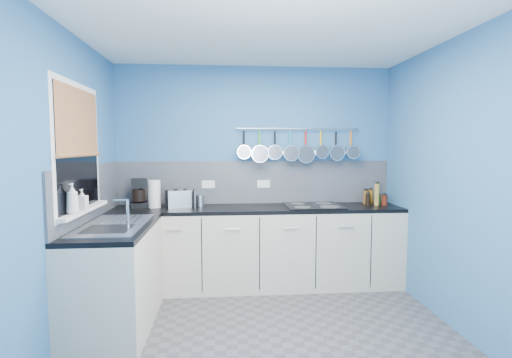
{
  "coord_description": "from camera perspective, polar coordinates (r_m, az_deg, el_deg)",
  "views": [
    {
      "loc": [
        -0.36,
        -3.01,
        1.57
      ],
      "look_at": [
        -0.05,
        0.75,
        1.25
      ],
      "focal_mm": 26.92,
      "sensor_mm": 36.0,
      "label": 1
    }
  ],
  "objects": [
    {
      "name": "condiment_3",
      "position": [
        4.63,
        18.55,
        -3.02
      ],
      "size": [
        0.07,
        0.07,
        0.11
      ],
      "primitive_type": "cylinder",
      "color": "#4C190C",
      "rests_on": "worktop_back"
    },
    {
      "name": "socket_left",
      "position": [
        4.51,
        -7.1,
        -0.79
      ],
      "size": [
        0.15,
        0.01,
        0.09
      ],
      "primitive_type": "cube",
      "color": "white",
      "rests_on": "backsplash_back"
    },
    {
      "name": "wall_left",
      "position": [
        3.28,
        -27.13,
        -1.28
      ],
      "size": [
        0.02,
        3.0,
        2.5
      ],
      "primitive_type": "cube",
      "color": "teal",
      "rests_on": "ground"
    },
    {
      "name": "bamboo_blind",
      "position": [
        3.53,
        -24.87,
        7.74
      ],
      "size": [
        0.01,
        0.9,
        0.55
      ],
      "primitive_type": "cube",
      "color": "#B7774E",
      "rests_on": "wall_left"
    },
    {
      "name": "pan_1",
      "position": [
        4.47,
        0.51,
        5.0
      ],
      "size": [
        0.2,
        0.13,
        0.39
      ],
      "primitive_type": null,
      "color": "silver",
      "rests_on": "pot_rail"
    },
    {
      "name": "wall_front",
      "position": [
        1.57,
        8.64,
        -6.87
      ],
      "size": [
        3.2,
        0.02,
        2.5
      ],
      "primitive_type": "cube",
      "color": "teal",
      "rests_on": "ground"
    },
    {
      "name": "condiment_0",
      "position": [
        4.71,
        17.72,
        -2.93
      ],
      "size": [
        0.06,
        0.06,
        0.1
      ],
      "primitive_type": "cylinder",
      "color": "#265919",
      "rests_on": "worktop_back"
    },
    {
      "name": "condiment_4",
      "position": [
        4.59,
        17.52,
        -2.21
      ],
      "size": [
        0.06,
        0.06,
        0.25
      ],
      "primitive_type": "cylinder",
      "color": "olive",
      "rests_on": "worktop_back"
    },
    {
      "name": "ceiling",
      "position": [
        3.17,
        2.17,
        22.08
      ],
      "size": [
        3.2,
        3.0,
        0.02
      ],
      "primitive_type": "cube",
      "color": "white",
      "rests_on": "ground"
    },
    {
      "name": "wall_right",
      "position": [
        3.61,
        28.37,
        -0.81
      ],
      "size": [
        0.02,
        3.0,
        2.5
      ],
      "primitive_type": "cube",
      "color": "teal",
      "rests_on": "ground"
    },
    {
      "name": "pan_4",
      "position": [
        4.55,
        7.38,
        4.9
      ],
      "size": [
        0.21,
        0.08,
        0.4
      ],
      "primitive_type": null,
      "color": "silver",
      "rests_on": "pot_rail"
    },
    {
      "name": "wall_back",
      "position": [
        4.55,
        -0.16,
        0.8
      ],
      "size": [
        3.2,
        0.02,
        2.5
      ],
      "primitive_type": "cube",
      "color": "teal",
      "rests_on": "ground"
    },
    {
      "name": "pan_2",
      "position": [
        4.49,
        2.83,
        5.2
      ],
      "size": [
        0.17,
        0.06,
        0.36
      ],
      "primitive_type": null,
      "color": "silver",
      "rests_on": "pot_rail"
    },
    {
      "name": "window_sill",
      "position": [
        3.56,
        -24.26,
        -4.22
      ],
      "size": [
        0.1,
        0.98,
        0.03
      ],
      "primitive_type": "cube",
      "color": "white",
      "rests_on": "wall_left"
    },
    {
      "name": "soap_bottle_b",
      "position": [
        3.46,
        -24.45,
        -2.78
      ],
      "size": [
        0.08,
        0.08,
        0.17
      ],
      "primitive_type": "imported",
      "rotation": [
        0.0,
        0.0,
        -0.05
      ],
      "color": "white",
      "rests_on": "window_sill"
    },
    {
      "name": "condiment_5",
      "position": [
        4.59,
        16.29,
        -2.97
      ],
      "size": [
        0.06,
        0.06,
        0.12
      ],
      "primitive_type": "cylinder",
      "color": "black",
      "rests_on": "worktop_back"
    },
    {
      "name": "toaster",
      "position": [
        4.34,
        -11.14,
        -2.86
      ],
      "size": [
        0.33,
        0.24,
        0.19
      ],
      "primitive_type": "cube",
      "rotation": [
        0.0,
        0.0,
        0.28
      ],
      "color": "silver",
      "rests_on": "worktop_back"
    },
    {
      "name": "pan_3",
      "position": [
        4.52,
        5.12,
        5.08
      ],
      "size": [
        0.19,
        0.11,
        0.38
      ],
      "primitive_type": null,
      "color": "silver",
      "rests_on": "pot_rail"
    },
    {
      "name": "canister",
      "position": [
        4.36,
        -8.27,
        -3.2
      ],
      "size": [
        0.1,
        0.1,
        0.13
      ],
      "primitive_type": "cylinder",
      "rotation": [
        0.0,
        0.0,
        -0.23
      ],
      "color": "silver",
      "rests_on": "worktop_back"
    },
    {
      "name": "pan_5",
      "position": [
        4.59,
        9.6,
        5.19
      ],
      "size": [
        0.16,
        0.12,
        0.35
      ],
      "primitive_type": null,
      "color": "silver",
      "rests_on": "pot_rail"
    },
    {
      "name": "pan_7",
      "position": [
        4.69,
        13.92,
        5.09
      ],
      "size": [
        0.17,
        0.13,
        0.36
      ],
      "primitive_type": null,
      "color": "silver",
      "rests_on": "pot_rail"
    },
    {
      "name": "worktop_left",
      "position": [
        3.51,
        -20.3,
        -6.79
      ],
      "size": [
        0.6,
        1.2,
        0.04
      ],
      "primitive_type": "cube",
      "color": "black",
      "rests_on": "cabinet_run_left"
    },
    {
      "name": "mixer_tap",
      "position": [
        3.27,
        -18.51,
        -4.9
      ],
      "size": [
        0.12,
        0.08,
        0.26
      ],
      "primitive_type": null,
      "color": "silver",
      "rests_on": "worktop_left"
    },
    {
      "name": "backsplash_left",
      "position": [
        3.84,
        -23.36,
        -1.83
      ],
      "size": [
        0.02,
        1.8,
        0.5
      ],
      "primitive_type": "cube",
      "color": "gray",
      "rests_on": "wall_left"
    },
    {
      "name": "window_frame",
      "position": [
        3.53,
        -24.94,
        4.08
      ],
      "size": [
        0.01,
        1.0,
        1.1
      ],
      "primitive_type": "cube",
      "color": "white",
      "rests_on": "wall_left"
    },
    {
      "name": "paper_towel",
      "position": [
        4.36,
        -14.87,
        -2.15
      ],
      "size": [
        0.16,
        0.16,
        0.3
      ],
      "primitive_type": "cylinder",
      "rotation": [
        0.0,
        0.0,
        -0.19
      ],
      "color": "white",
      "rests_on": "worktop_back"
    },
    {
      "name": "condiment_2",
      "position": [
        4.67,
        16.03,
        -2.62
      ],
      "size": [
        0.07,
        0.07,
        0.16
      ],
      "primitive_type": "cylinder",
      "color": "brown",
      "rests_on": "worktop_back"
    },
    {
      "name": "socket_right",
      "position": [
        4.53,
        1.14,
        -0.73
      ],
      "size": [
        0.15,
        0.01,
        0.09
      ],
      "primitive_type": "cube",
      "color": "white",
      "rests_on": "backsplash_back"
    },
    {
      "name": "pan_6",
      "position": [
        4.64,
        11.78,
        5.0
      ],
      "size": [
        0.19,
        0.1,
        0.38
      ],
      "primitive_type": null,
      "color": "silver",
      "rests_on": "pot_rail"
    },
    {
      "name": "floor",
      "position": [
        3.42,
        2.02,
        -22.68
      ],
      "size": [
        3.2,
        3.0,
        0.02
      ],
      "primitive_type": "cube",
      "color": "#47474C",
      "rests_on": "ground"
    },
    {
      "name": "sink_unit",
      "position": [
        3.5,
        -20.31,
        -6.4
      ],
      "size": [
        0.5,
        0.95,
        0.01
      ],
      "primitive_type": "cube",
      "color": "silver",
      "rests_on": "worktop_left"
    },
    {
      "name": "pan_0",
      "position": [
        4.46,
        -1.82,
        5.26
      ],
      "size": [
        0.16,
        0.1,
        0.35
      ],
      "primitive_type": null,
      "color": "silver",
      "rests_on": "pot_rail"
    },
    {
      "name": "window_glass",
      "position": [
        3.52,
        -24.86,
        4.08
      ],
      "size": [
        0.01,
        0.9,
        1.0
      ],
      "primitive_type": "cube",
      "color": "black",
      "rests_on": "wall_left"
    },
    {
      "name": "soap_bottle_a",
      "position": [
        3.27,
        -25.65,
        -2.65
      ],
      "size": [
        0.09,
        0.09,
        0.24
      ],
      "primitive_type": "imported",
      "rotation": [
        0.0,
        0.0,
        -0.02
      ],
      "color": "white",
      "rests_on": "window_sill"
    },
    {
      "name": "coffee_maker",
      "position": [
        4.41,
        -16.99,
        -2.02
      ],
      "size": [
        0.22,
        0.23,
        0.32
      ],
      "primitive_type": null,
      "rotation": [
        0.0,
        0.0,
        0.22
      ],
      "color": "black",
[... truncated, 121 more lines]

